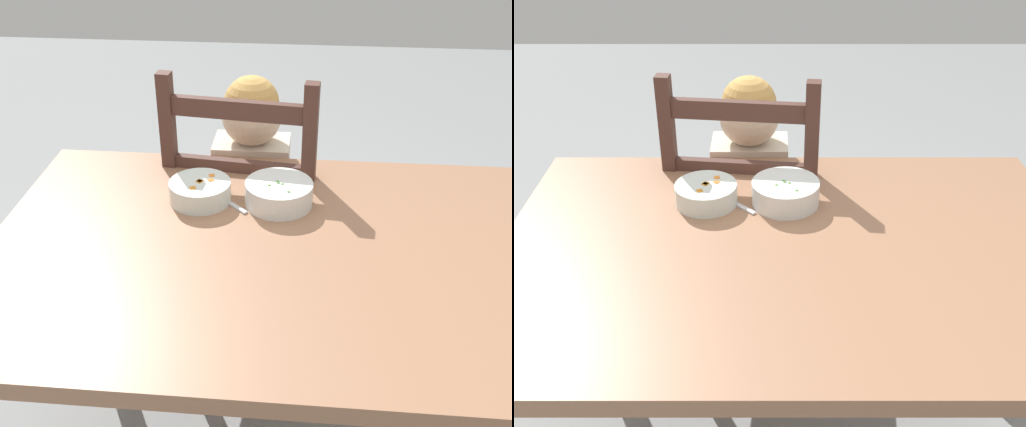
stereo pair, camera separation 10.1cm
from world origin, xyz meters
TOP-DOWN VIEW (x-y plane):
  - dining_table at (0.00, 0.00)m, footprint 1.30×0.87m
  - dining_chair at (-0.11, 0.48)m, footprint 0.47×0.47m
  - child_figure at (-0.11, 0.48)m, footprint 0.32×0.31m
  - bowl_of_peas at (-0.01, 0.19)m, footprint 0.17×0.17m
  - bowl_of_carrots at (-0.20, 0.19)m, footprint 0.15×0.15m
  - spoon at (-0.15, 0.20)m, footprint 0.11×0.11m

SIDE VIEW (x-z plane):
  - dining_chair at x=-0.11m, z-range -0.04..0.95m
  - child_figure at x=-0.11m, z-range 0.15..1.08m
  - dining_table at x=0.00m, z-range 0.26..0.99m
  - spoon at x=-0.15m, z-range 0.73..0.74m
  - bowl_of_carrots at x=-0.20m, z-range 0.73..0.78m
  - bowl_of_peas at x=-0.01m, z-range 0.73..0.79m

